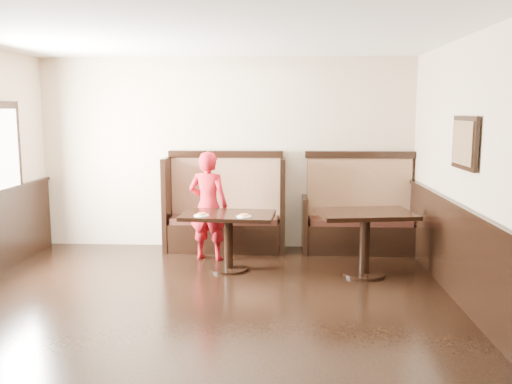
# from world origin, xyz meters

# --- Properties ---
(ground) EXTENTS (7.00, 7.00, 0.00)m
(ground) POSITION_xyz_m (0.00, 0.00, 0.00)
(ground) COLOR black
(ground) RESTS_ON ground
(room_shell) EXTENTS (7.00, 7.00, 7.00)m
(room_shell) POSITION_xyz_m (-0.30, 0.28, 0.67)
(room_shell) COLOR #C8B191
(room_shell) RESTS_ON ground
(booth_main) EXTENTS (1.75, 0.72, 1.45)m
(booth_main) POSITION_xyz_m (0.00, 3.30, 0.53)
(booth_main) COLOR black
(booth_main) RESTS_ON ground
(booth_neighbor) EXTENTS (1.65, 0.72, 1.45)m
(booth_neighbor) POSITION_xyz_m (1.95, 3.29, 0.48)
(booth_neighbor) COLOR black
(booth_neighbor) RESTS_ON ground
(table_main) EXTENTS (1.21, 0.81, 0.74)m
(table_main) POSITION_xyz_m (0.15, 2.25, 0.56)
(table_main) COLOR black
(table_main) RESTS_ON ground
(table_neighbor) EXTENTS (1.25, 0.92, 0.80)m
(table_neighbor) POSITION_xyz_m (1.86, 2.12, 0.60)
(table_neighbor) COLOR black
(table_neighbor) RESTS_ON ground
(child) EXTENTS (0.60, 0.46, 1.49)m
(child) POSITION_xyz_m (-0.17, 2.74, 0.75)
(child) COLOR #A7111C
(child) RESTS_ON ground
(pizza_plate_left) EXTENTS (0.19, 0.19, 0.03)m
(pizza_plate_left) POSITION_xyz_m (-0.17, 2.08, 0.75)
(pizza_plate_left) COLOR white
(pizza_plate_left) RESTS_ON table_main
(pizza_plate_right) EXTENTS (0.19, 0.19, 0.03)m
(pizza_plate_right) POSITION_xyz_m (0.37, 2.05, 0.75)
(pizza_plate_right) COLOR white
(pizza_plate_right) RESTS_ON table_main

